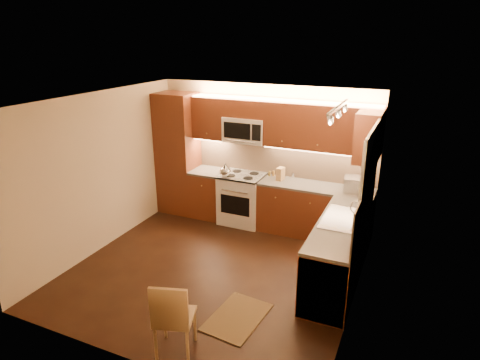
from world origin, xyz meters
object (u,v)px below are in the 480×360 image
at_px(toaster_oven, 357,184).
at_px(dining_chair, 175,315).
at_px(microwave, 246,130).
at_px(soap_bottle, 368,196).
at_px(stove, 242,198).
at_px(kettle, 225,170).
at_px(knife_block, 280,174).
at_px(sink, 343,214).

distance_m(toaster_oven, dining_chair, 3.67).
distance_m(microwave, soap_bottle, 2.40).
xyz_separation_m(stove, kettle, (-0.24, -0.21, 0.58)).
height_order(knife_block, dining_chair, knife_block).
bearing_deg(toaster_oven, knife_block, 170.29).
distance_m(stove, knife_block, 0.89).
xyz_separation_m(microwave, toaster_oven, (1.99, -0.10, -0.70)).
bearing_deg(soap_bottle, microwave, 173.51).
relative_size(sink, knife_block, 3.88).
bearing_deg(sink, stove, 150.64).
bearing_deg(sink, dining_chair, -121.14).
xyz_separation_m(toaster_oven, knife_block, (-1.30, 0.04, -0.01)).
bearing_deg(microwave, sink, -32.21).
relative_size(stove, soap_bottle, 5.41).
relative_size(microwave, sink, 0.88).
height_order(kettle, knife_block, kettle).
relative_size(stove, sink, 1.07).
height_order(stove, sink, sink).
bearing_deg(sink, soap_bottle, 73.68).
relative_size(microwave, soap_bottle, 4.47).
bearing_deg(knife_block, microwave, -176.77).
relative_size(stove, toaster_oven, 2.33).
bearing_deg(knife_block, kettle, -155.01).
distance_m(kettle, soap_bottle, 2.48).
height_order(kettle, soap_bottle, kettle).
bearing_deg(kettle, knife_block, 2.78).
bearing_deg(kettle, sink, -35.89).
distance_m(sink, toaster_oven, 1.16).
bearing_deg(stove, knife_block, 5.75).
bearing_deg(soap_bottle, stove, 176.87).
xyz_separation_m(microwave, soap_bottle, (2.23, -0.47, -0.74)).
xyz_separation_m(knife_block, dining_chair, (-0.03, -3.41, -0.55)).
height_order(stove, soap_bottle, soap_bottle).
height_order(sink, dining_chair, sink).
height_order(sink, toaster_oven, toaster_oven).
distance_m(knife_block, soap_bottle, 1.59).
height_order(stove, dining_chair, stove).
height_order(microwave, kettle, microwave).
bearing_deg(toaster_oven, sink, -97.81).
xyz_separation_m(kettle, dining_chair, (0.91, -3.14, -0.58)).
bearing_deg(dining_chair, soap_bottle, 45.22).
xyz_separation_m(knife_block, soap_bottle, (1.54, -0.40, -0.03)).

